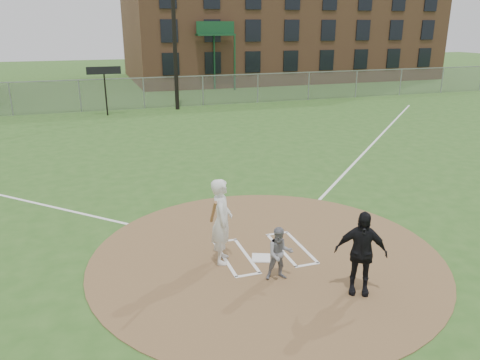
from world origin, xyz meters
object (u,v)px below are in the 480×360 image
object	(u,v)px
home_plate	(261,258)
batter_at_plate	(222,221)
catcher	(280,254)
umpire	(361,253)

from	to	relation	value
home_plate	batter_at_plate	size ratio (longest dim) A/B	0.21
catcher	umpire	bearing A→B (deg)	-26.86
umpire	batter_at_plate	size ratio (longest dim) A/B	0.89
catcher	umpire	size ratio (longest dim) A/B	0.67
catcher	batter_at_plate	bearing A→B (deg)	138.88
catcher	batter_at_plate	xyz separation A→B (m)	(-0.95, 1.17, 0.41)
catcher	umpire	xyz separation A→B (m)	(1.34, -1.00, 0.29)
batter_at_plate	umpire	bearing A→B (deg)	-43.50
catcher	home_plate	bearing A→B (deg)	102.72
home_plate	batter_at_plate	xyz separation A→B (m)	(-0.90, 0.20, 1.00)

